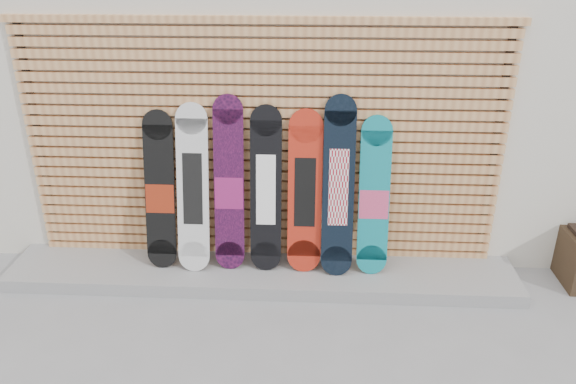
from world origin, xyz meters
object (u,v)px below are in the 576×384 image
object	(u,v)px
snowboard_2	(229,186)
snowboard_0	(160,192)
snowboard_4	(305,192)
snowboard_6	(374,198)
snowboard_5	(338,187)
snowboard_1	(193,189)
snowboard_3	(266,190)

from	to	relation	value
snowboard_2	snowboard_0	bearing A→B (deg)	-179.42
snowboard_0	snowboard_4	world-z (taller)	snowboard_4
snowboard_2	snowboard_6	size ratio (longest dim) A/B	1.12
snowboard_0	snowboard_4	xyz separation A→B (m)	(1.29, 0.00, 0.02)
snowboard_5	snowboard_2	bearing A→B (deg)	178.30
snowboard_4	snowboard_5	world-z (taller)	snowboard_5
snowboard_1	snowboard_4	xyz separation A→B (m)	(0.98, 0.02, -0.02)
snowboard_1	snowboard_3	xyz separation A→B (m)	(0.64, 0.02, -0.00)
snowboard_4	snowboard_2	bearing A→B (deg)	179.68
snowboard_4	snowboard_6	world-z (taller)	snowboard_4
snowboard_1	snowboard_5	size ratio (longest dim) A/B	0.94
snowboard_0	snowboard_2	xyz separation A→B (m)	(0.62, 0.01, 0.07)
snowboard_1	snowboard_6	world-z (taller)	snowboard_1
snowboard_6	snowboard_3	bearing A→B (deg)	179.53
snowboard_0	snowboard_2	distance (m)	0.62
snowboard_0	snowboard_2	world-z (taller)	snowboard_2
snowboard_1	snowboard_2	xyz separation A→B (m)	(0.32, 0.03, 0.03)
snowboard_5	snowboard_0	bearing A→B (deg)	179.20
snowboard_1	snowboard_2	bearing A→B (deg)	4.65
snowboard_1	snowboard_5	distance (m)	1.27
snowboard_0	snowboard_6	size ratio (longest dim) A/B	1.01
snowboard_1	snowboard_6	xyz separation A→B (m)	(1.59, 0.02, -0.05)
snowboard_4	snowboard_6	bearing A→B (deg)	-0.49
snowboard_0	snowboard_6	world-z (taller)	snowboard_0
snowboard_0	snowboard_6	bearing A→B (deg)	-0.08
snowboard_0	snowboard_1	distance (m)	0.31
snowboard_3	snowboard_5	world-z (taller)	snowboard_5
snowboard_5	snowboard_3	bearing A→B (deg)	177.53
snowboard_3	snowboard_1	bearing A→B (deg)	-177.80
snowboard_2	snowboard_5	bearing A→B (deg)	-1.70
snowboard_3	snowboard_6	world-z (taller)	snowboard_3
snowboard_1	snowboard_3	distance (m)	0.64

